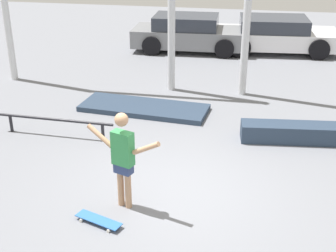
{
  "coord_description": "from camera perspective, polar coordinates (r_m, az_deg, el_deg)",
  "views": [
    {
      "loc": [
        1.28,
        -6.85,
        4.41
      ],
      "look_at": [
        -0.27,
        1.14,
        0.75
      ],
      "focal_mm": 50.0,
      "sensor_mm": 36.0,
      "label": 1
    }
  ],
  "objects": [
    {
      "name": "ground_plane",
      "position": [
        8.25,
        0.34,
        -8.12
      ],
      "size": [
        36.0,
        36.0,
        0.0
      ],
      "primitive_type": "plane",
      "color": "slate"
    },
    {
      "name": "skateboarder",
      "position": [
        7.46,
        -5.51,
        -3.54
      ],
      "size": [
        1.32,
        0.53,
        1.67
      ],
      "rotation": [
        0.0,
        0.0,
        -0.34
      ],
      "color": "tan",
      "rests_on": "ground_plane"
    },
    {
      "name": "skateboard",
      "position": [
        7.55,
        -8.46,
        -11.27
      ],
      "size": [
        0.82,
        0.46,
        0.08
      ],
      "rotation": [
        0.0,
        0.0,
        -0.34
      ],
      "color": "#2D66B2",
      "rests_on": "ground_plane"
    },
    {
      "name": "grind_box",
      "position": [
        10.37,
        16.36,
        -0.83
      ],
      "size": [
        2.75,
        0.79,
        0.39
      ],
      "primitive_type": "cube",
      "rotation": [
        0.0,
        0.0,
        0.11
      ],
      "color": "#28384C",
      "rests_on": "ground_plane"
    },
    {
      "name": "manual_pad",
      "position": [
        11.64,
        -2.94,
        2.23
      ],
      "size": [
        3.23,
        1.42,
        0.13
      ],
      "primitive_type": "cube",
      "rotation": [
        0.0,
        0.0,
        -0.09
      ],
      "color": "#28384C",
      "rests_on": "ground_plane"
    },
    {
      "name": "grind_rail",
      "position": [
        10.44,
        -13.57,
        0.49
      ],
      "size": [
        2.64,
        0.15,
        0.42
      ],
      "rotation": [
        0.0,
        0.0,
        -0.03
      ],
      "color": "black",
      "rests_on": "ground_plane"
    },
    {
      "name": "parked_car_grey",
      "position": [
        16.93,
        2.6,
        11.21
      ],
      "size": [
        4.1,
        1.95,
        1.25
      ],
      "rotation": [
        0.0,
        0.0,
        0.04
      ],
      "color": "slate",
      "rests_on": "ground_plane"
    },
    {
      "name": "parked_car_white",
      "position": [
        17.2,
        13.05,
        10.79
      ],
      "size": [
        4.32,
        2.28,
        1.21
      ],
      "rotation": [
        0.0,
        0.0,
        0.08
      ],
      "color": "white",
      "rests_on": "ground_plane"
    }
  ]
}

